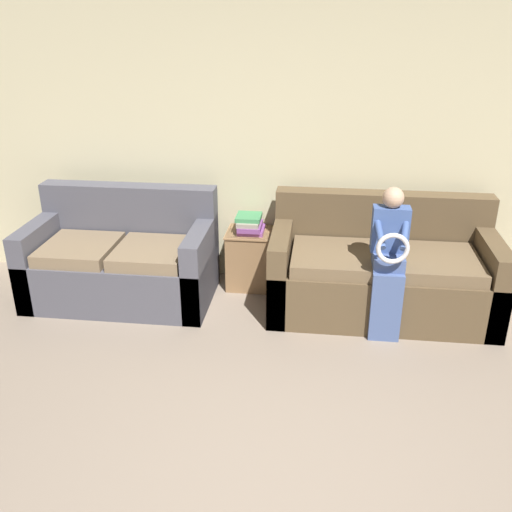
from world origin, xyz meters
name	(u,v)px	position (x,y,z in m)	size (l,w,h in m)	color
wall_back	(305,151)	(0.00, 3.22, 1.27)	(7.18, 0.06, 2.55)	beige
couch_main	(381,273)	(0.73, 2.65, 0.35)	(1.92, 0.96, 0.97)	brown
couch_side	(123,261)	(-1.61, 2.61, 0.35)	(1.64, 0.91, 0.98)	#4C4C56
child_left_seated	(389,257)	(0.73, 2.24, 0.68)	(0.29, 0.37, 1.22)	#475B8E
side_shelf	(250,258)	(-0.48, 2.97, 0.29)	(0.44, 0.40, 0.56)	olive
book_stack	(250,224)	(-0.48, 2.97, 0.63)	(0.26, 0.33, 0.16)	#7A4284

